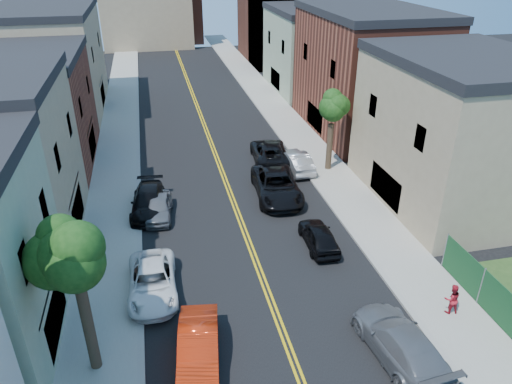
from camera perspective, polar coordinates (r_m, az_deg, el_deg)
sidewalk_left at (r=43.88m, az=-16.17°, el=6.11°), size 3.20×100.00×0.15m
sidewalk_right at (r=45.52m, az=4.15°, el=7.93°), size 3.20×100.00×0.15m
curb_left at (r=43.78m, az=-13.89°, el=6.36°), size 0.30×100.00×0.15m
curb_right at (r=45.07m, az=2.00°, el=7.78°), size 0.30×100.00×0.15m
bldg_left_brick at (r=39.82m, az=-25.93°, el=8.26°), size 9.00×12.00×8.00m
bldg_left_tan_far at (r=52.92m, az=-23.27°, el=13.91°), size 9.00×16.00×9.50m
bldg_right_tan at (r=33.02m, az=22.79°, el=6.21°), size 9.00×12.00×9.00m
bldg_right_brick at (r=44.45m, az=12.91°, el=13.47°), size 9.00×14.00×10.00m
bldg_right_palegrn at (r=57.27m, az=6.88°, el=16.25°), size 9.00×12.00×8.50m
church at (r=71.68m, az=4.78°, el=21.04°), size 16.20×14.20×22.60m
backdrop_left at (r=83.52m, az=-12.96°, el=20.56°), size 14.00×8.00×12.00m
backdrop_center at (r=87.73m, az=-10.17°, el=20.46°), size 10.00×8.00×10.00m
tree_left_mid at (r=17.69m, az=-21.42°, el=-4.30°), size 5.20×5.20×9.29m
tree_right_far at (r=34.80m, az=9.22°, el=11.25°), size 4.40×4.40×8.03m
red_sedan at (r=20.53m, az=-6.86°, el=-17.98°), size 2.21×4.81×1.53m
white_pickup at (r=24.24m, az=-12.23°, el=-10.38°), size 2.40×5.05×1.39m
grey_car_left at (r=30.50m, az=-11.48°, el=-1.80°), size 2.01×4.07×1.33m
black_car_left at (r=31.19m, az=-12.71°, el=-1.12°), size 2.51×5.16×1.45m
grey_car_right at (r=21.40m, az=16.89°, el=-16.84°), size 2.69×5.61×1.58m
black_car_right at (r=27.30m, az=7.51°, el=-5.22°), size 1.71×4.00×1.35m
silver_car_right at (r=36.22m, az=4.74°, el=3.71°), size 1.86×4.60×1.48m
dark_car_right_far at (r=37.50m, az=1.66°, el=4.76°), size 3.22×6.01×1.61m
black_suv_lane at (r=32.20m, az=2.48°, el=0.81°), size 3.26×6.33×1.71m
pedestrian_right at (r=24.11m, az=22.29°, el=-11.70°), size 0.80×0.66×1.53m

